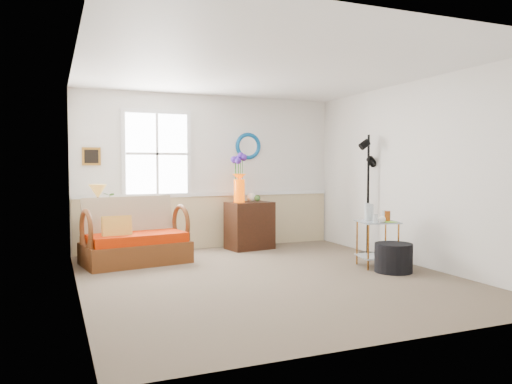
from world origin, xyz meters
name	(u,v)px	position (x,y,z in m)	size (l,w,h in m)	color
floor	(268,277)	(0.00, 0.00, 0.00)	(4.50, 5.00, 0.01)	brown
ceiling	(268,69)	(0.00, 0.00, 2.60)	(4.50, 5.00, 0.01)	white
walls	(268,174)	(0.00, 0.00, 1.30)	(4.51, 5.01, 2.60)	silver
wainscot	(210,222)	(0.00, 2.48, 0.45)	(4.46, 0.02, 0.90)	tan
chair_rail	(210,194)	(0.00, 2.47, 0.92)	(4.46, 0.04, 0.06)	white
window	(157,154)	(-0.90, 2.47, 1.60)	(1.14, 0.06, 1.44)	white
picture	(91,156)	(-1.92, 2.48, 1.55)	(0.28, 0.03, 0.28)	#B5792B
mirror	(248,146)	(0.70, 2.48, 1.75)	(0.47, 0.47, 0.07)	#1276A8
loveseat	(136,231)	(-1.40, 1.55, 0.47)	(1.45, 0.82, 0.95)	brown
throw_pillow	(117,230)	(-1.68, 1.40, 0.51)	(0.40, 0.10, 0.40)	orange
lamp_stand	(98,238)	(-1.87, 2.03, 0.33)	(0.37, 0.37, 0.66)	#35160B
table_lamp	(98,200)	(-1.87, 2.03, 0.89)	(0.26, 0.26, 0.47)	#C28431
potted_plant	(108,207)	(-1.72, 2.00, 0.79)	(0.31, 0.35, 0.27)	#3C662B
cabinet	(250,225)	(0.58, 2.10, 0.40)	(0.74, 0.48, 0.79)	#35160B
flower_vase	(239,178)	(0.40, 2.12, 1.19)	(0.23, 0.23, 0.80)	#F35101
side_table	(377,244)	(1.66, 0.03, 0.32)	(0.50, 0.50, 0.64)	#B16A20
tabletop_items	(379,212)	(1.66, -0.01, 0.76)	(0.41, 0.41, 0.25)	silver
floor_lamp	(368,195)	(2.10, 0.88, 0.95)	(0.27, 0.27, 1.89)	black
ottoman	(393,258)	(1.66, -0.33, 0.19)	(0.49, 0.49, 0.38)	black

